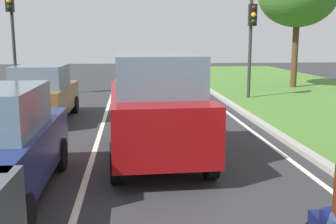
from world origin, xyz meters
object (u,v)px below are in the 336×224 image
object	(u,v)px
car_suv_ahead	(156,106)
car_hatchback_far	(43,93)
traffic_light_overhead_left	(12,23)
traffic_light_near_right	(251,31)

from	to	relation	value
car_suv_ahead	car_hatchback_far	xyz separation A→B (m)	(-3.30, 4.41, -0.28)
traffic_light_overhead_left	car_hatchback_far	bearing A→B (deg)	-66.90
car_hatchback_far	traffic_light_overhead_left	xyz separation A→B (m)	(-2.30, 5.39, 2.39)
car_suv_ahead	car_hatchback_far	distance (m)	5.52
car_hatchback_far	car_suv_ahead	bearing A→B (deg)	-51.59
car_hatchback_far	traffic_light_near_right	size ratio (longest dim) A/B	0.86
car_suv_ahead	car_hatchback_far	world-z (taller)	car_suv_ahead
car_suv_ahead	car_hatchback_far	bearing A→B (deg)	124.76
traffic_light_near_right	traffic_light_overhead_left	size ratio (longest dim) A/B	0.91
car_suv_ahead	traffic_light_near_right	xyz separation A→B (m)	(4.61, 8.36, 1.73)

